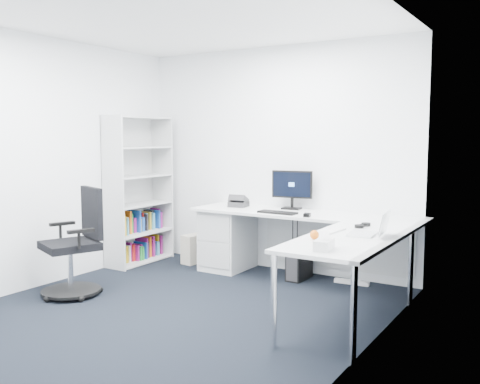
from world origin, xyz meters
The scene contains 21 objects.
ground centered at (0.00, 0.00, 0.00)m, with size 4.20×4.20×0.00m, color black.
ceiling centered at (0.00, 0.00, 2.70)m, with size 4.20×4.20×0.00m, color white.
wall_back centered at (0.00, 2.10, 1.35)m, with size 3.60×0.02×2.70m, color white.
wall_left centered at (-1.80, 0.00, 1.35)m, with size 0.02×4.20×2.70m, color white.
wall_right centered at (1.80, 0.00, 1.35)m, with size 0.02×4.20×2.70m, color white.
l_desk centered at (0.55, 1.40, 0.39)m, with size 2.65×1.49×0.77m, color silver, non-canonical shape.
drawer_pedestal centered at (-0.47, 1.77, 0.38)m, with size 0.50×0.62×0.76m, color silver.
bookshelf centered at (-1.62, 1.45, 0.94)m, with size 0.37×0.94×1.88m, color #BCBFBF, non-canonical shape.
task_chair centered at (-1.23, -0.02, 0.55)m, with size 0.62×0.62×1.11m, color black, non-canonical shape.
black_pc_tower centered at (0.49, 1.78, 0.19)m, with size 0.17×0.38×0.38m, color black.
beige_pc_tower centered at (-0.99, 1.82, 0.19)m, with size 0.18×0.39×0.37m, color #BEB6A2.
power_strip centered at (1.08, 1.90, 0.02)m, with size 0.39×0.07×0.04m, color silver.
monitor centered at (0.31, 1.95, 1.01)m, with size 0.49×0.16×0.47m, color black, non-canonical shape.
black_keyboard centered at (0.33, 1.56, 0.79)m, with size 0.44×0.16×0.02m, color black.
mouse centered at (0.71, 1.50, 0.79)m, with size 0.07×0.11×0.04m, color black.
desk_phone centered at (-0.34, 1.81, 0.85)m, with size 0.21×0.21×0.14m, color #2A2A2C, non-canonical shape.
laptop centered at (1.56, 0.79, 0.89)m, with size 0.32×0.31×0.23m, color silver, non-canonical shape.
white_keyboard centered at (1.27, 0.77, 0.78)m, with size 0.12×0.41×0.01m, color silver.
headphones centered at (1.43, 1.19, 0.80)m, with size 0.13×0.20×0.05m, color black, non-canonical shape.
orange_fruit centered at (1.29, 0.39, 0.81)m, with size 0.08×0.08×0.08m, color orange.
tissue_box centered at (1.51, 0.05, 0.81)m, with size 0.12×0.22×0.08m, color silver.
Camera 1 is at (3.06, -3.67, 1.63)m, focal length 40.00 mm.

